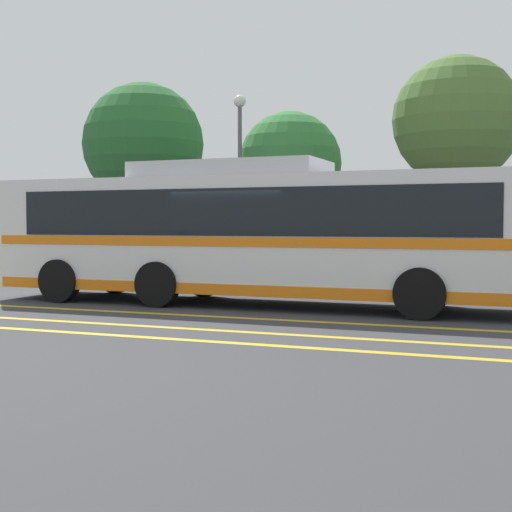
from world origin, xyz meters
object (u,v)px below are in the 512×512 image
(transit_bus, at_px, (255,232))
(parked_car_1, at_px, (143,258))
(parked_car_2, at_px, (302,262))
(tree_0, at_px, (457,121))
(tree_2, at_px, (143,144))
(street_lamp, at_px, (240,155))
(tree_1, at_px, (290,163))
(parked_car_0, at_px, (14,254))

(transit_bus, bearing_deg, parked_car_1, -130.72)
(parked_car_2, relative_size, tree_0, 0.66)
(parked_car_2, bearing_deg, parked_car_1, 89.16)
(parked_car_1, xyz_separation_m, tree_2, (-3.41, 6.02, 4.40))
(tree_0, bearing_deg, parked_car_2, -136.62)
(parked_car_2, distance_m, street_lamp, 5.63)
(parked_car_1, height_order, tree_1, tree_1)
(parked_car_1, xyz_separation_m, parked_car_2, (5.39, -0.14, -0.02))
(tree_1, height_order, tree_2, tree_2)
(transit_bus, height_order, street_lamp, street_lamp)
(parked_car_2, bearing_deg, tree_1, 22.68)
(parked_car_0, distance_m, street_lamp, 8.65)
(transit_bus, xyz_separation_m, parked_car_0, (-11.14, 5.38, -0.89))
(tree_0, relative_size, tree_1, 1.20)
(tree_2, bearing_deg, street_lamp, -29.25)
(tree_2, bearing_deg, parked_car_1, -60.45)
(tree_0, bearing_deg, street_lamp, -174.34)
(street_lamp, bearing_deg, tree_1, 62.79)
(parked_car_1, bearing_deg, parked_car_2, -88.28)
(parked_car_2, height_order, tree_0, tree_0)
(transit_bus, distance_m, parked_car_2, 5.07)
(transit_bus, distance_m, parked_car_1, 7.80)
(parked_car_0, height_order, tree_1, tree_1)
(street_lamp, xyz_separation_m, tree_2, (-5.60, 3.14, 0.92))
(parked_car_0, distance_m, parked_car_2, 10.71)
(transit_bus, bearing_deg, tree_0, 158.49)
(parked_car_1, bearing_deg, street_lamp, -33.89)
(transit_bus, xyz_separation_m, tree_1, (-2.54, 10.15, 2.40))
(tree_1, bearing_deg, parked_car_2, -68.01)
(tree_0, bearing_deg, tree_2, 169.23)
(transit_bus, height_order, tree_2, tree_2)
(transit_bus, distance_m, tree_2, 14.88)
(parked_car_0, xyz_separation_m, street_lamp, (7.49, 2.61, 3.45))
(transit_bus, relative_size, parked_car_2, 2.66)
(parked_car_0, height_order, parked_car_2, parked_car_0)
(parked_car_2, relative_size, street_lamp, 0.76)
(street_lamp, distance_m, tree_1, 2.43)
(street_lamp, xyz_separation_m, tree_1, (1.11, 2.16, -0.16))
(parked_car_1, distance_m, tree_2, 8.20)
(tree_0, height_order, tree_2, tree_2)
(parked_car_1, distance_m, parked_car_2, 5.39)
(parked_car_2, height_order, tree_1, tree_1)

